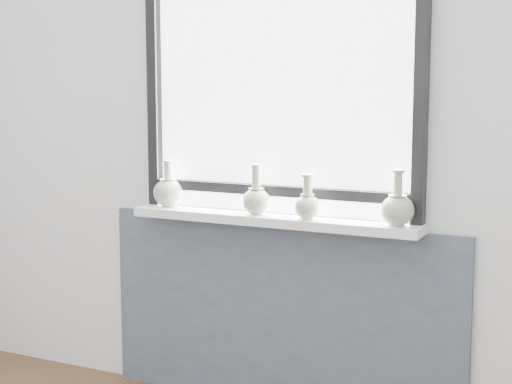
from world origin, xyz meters
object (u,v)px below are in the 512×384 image
at_px(vase_c, 307,204).
at_px(vase_b, 256,199).
at_px(vase_a, 168,191).
at_px(vase_d, 397,208).
at_px(windowsill, 272,219).

bearing_deg(vase_c, vase_b, 177.71).
distance_m(vase_b, vase_c, 0.24).
bearing_deg(vase_a, vase_d, -1.58).
bearing_deg(windowsill, vase_b, -163.77).
relative_size(vase_a, vase_c, 1.13).
distance_m(vase_b, vase_d, 0.63).
xyz_separation_m(windowsill, vase_c, (0.18, -0.03, 0.08)).
relative_size(windowsill, vase_a, 6.16).
distance_m(windowsill, vase_d, 0.57).
height_order(vase_b, vase_c, vase_b).
bearing_deg(vase_a, vase_b, -3.38).
bearing_deg(vase_a, windowsill, -0.85).
distance_m(vase_a, vase_d, 1.09).
bearing_deg(windowsill, vase_a, 179.15).
distance_m(vase_a, vase_b, 0.47).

